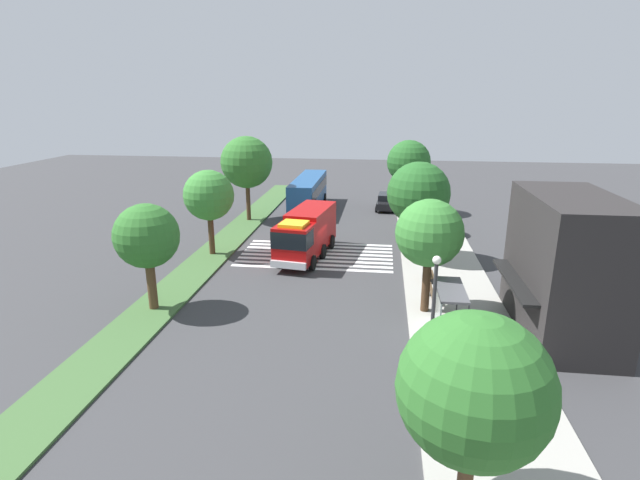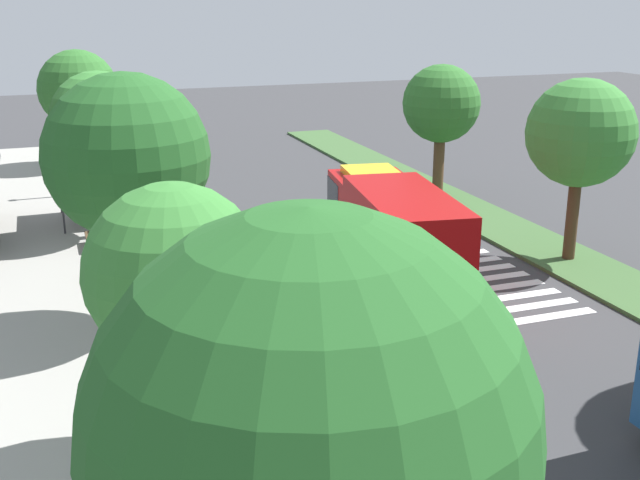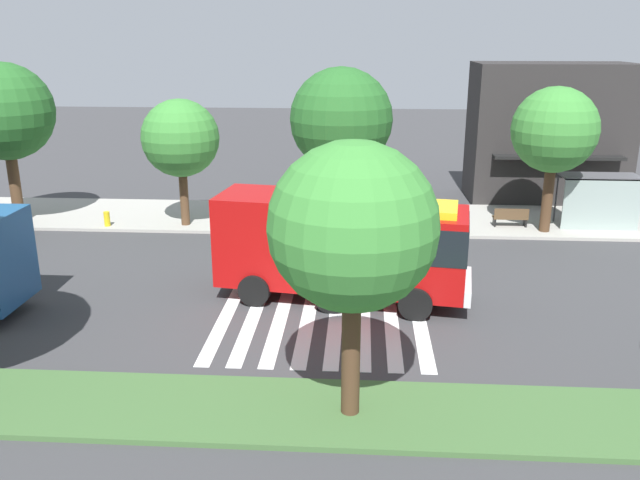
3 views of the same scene
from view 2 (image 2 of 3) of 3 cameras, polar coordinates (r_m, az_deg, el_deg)
The scene contains 17 objects.
ground_plane at distance 26.37m, azimuth 3.48°, elevation -3.61°, with size 120.00×120.00×0.00m, color #38383A.
sidewalk at distance 24.46m, azimuth -17.52°, elevation -6.00°, with size 60.00×5.73×0.14m, color #9E9B93.
median_strip at distance 30.31m, azimuth 17.74°, elevation -1.46°, with size 60.00×3.00×0.14m, color #3D6033.
crosswalk at distance 25.62m, azimuth 4.25°, elevation -4.26°, with size 6.75×11.90×0.01m.
fire_truck at distance 25.89m, azimuth 5.15°, elevation 0.71°, with size 8.92×3.85×3.62m.
parked_car_mid at distance 54.04m, azimuth -14.97°, elevation 7.74°, with size 4.50×2.22×1.72m.
bus_stop_shelter at distance 34.82m, azimuth -16.81°, elevation 4.14°, with size 3.50×1.40×2.46m.
bench_near_shelter at distance 31.28m, azimuth -16.09°, elevation 0.27°, with size 1.60×0.50×0.90m.
bench_west_of_shelter at distance 27.93m, azimuth -15.54°, elevation -1.74°, with size 1.60×0.50×0.90m.
street_lamp at distance 39.30m, azimuth -15.90°, elevation 8.18°, with size 0.36×0.36×5.77m.
sidewalk_tree_far_west at distance 7.89m, azimuth -0.74°, elevation -13.79°, with size 4.49×4.49×7.52m.
sidewalk_tree_west at distance 15.63m, azimuth -10.56°, elevation -2.40°, with size 3.57×3.57×5.92m.
sidewalk_tree_center at distance 22.47m, azimuth -13.86°, elevation 5.91°, with size 4.63×4.63×7.36m.
sidewalk_tree_east at distance 31.80m, azimuth -15.74°, elevation 8.30°, with size 3.79×3.79×6.56m.
sidewalk_tree_far_east at distance 46.13m, azimuth -17.19°, elevation 10.39°, with size 4.35×4.35×6.45m.
median_tree_west at distance 29.32m, azimuth 18.41°, elevation 7.34°, with size 3.84×3.84×6.58m.
median_tree_center at distance 37.87m, azimuth 8.81°, elevation 9.70°, with size 3.67×3.67×6.22m.
Camera 2 is at (-22.58, 9.80, 9.48)m, focal length 44.03 mm.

